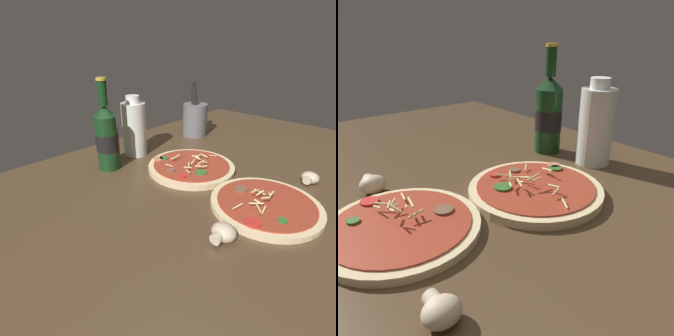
{
  "view_description": "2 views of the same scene",
  "coord_description": "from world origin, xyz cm",
  "views": [
    {
      "loc": [
        -55.09,
        -40.84,
        38.06
      ],
      "look_at": [
        -5.73,
        6.01,
        5.56
      ],
      "focal_mm": 28.0,
      "sensor_mm": 36.0,
      "label": 1
    },
    {
      "loc": [
        44.61,
        -36.31,
        32.9
      ],
      "look_at": [
        -4.73,
        3.12,
        5.87
      ],
      "focal_mm": 35.0,
      "sensor_mm": 36.0,
      "label": 2
    }
  ],
  "objects": [
    {
      "name": "pizza_far",
      "position": [
        2.92,
        4.41,
        3.48
      ],
      "size": [
        26.41,
        26.41,
        4.73
      ],
      "color": "beige",
      "rests_on": "counter_slab"
    },
    {
      "name": "oil_bottle",
      "position": [
        -0.52,
        26.86,
        11.85
      ],
      "size": [
        8.15,
        8.15,
        20.33
      ],
      "color": "silver",
      "rests_on": "counter_slab"
    },
    {
      "name": "beer_bottle",
      "position": [
        -13.35,
        24.07,
        12.6
      ],
      "size": [
        6.88,
        6.88,
        27.17
      ],
      "color": "#143819",
      "rests_on": "counter_slab"
    },
    {
      "name": "pizza_near",
      "position": [
        -1.12,
        -21.47,
        3.32
      ],
      "size": [
        25.81,
        25.81,
        4.86
      ],
      "color": "beige",
      "rests_on": "counter_slab"
    },
    {
      "name": "counter_slab",
      "position": [
        0.0,
        0.0,
        1.25
      ],
      "size": [
        160.0,
        90.0,
        2.5
      ],
      "color": "#4C3823",
      "rests_on": "ground"
    },
    {
      "name": "mushroom_left",
      "position": [
        -17.91,
        -20.48,
        4.32
      ],
      "size": [
        5.47,
        5.21,
        3.65
      ],
      "color": "beige",
      "rests_on": "counter_slab"
    },
    {
      "name": "mushroom_right",
      "position": [
        18.96,
        -25.06,
        4.16
      ],
      "size": [
        4.99,
        4.75,
        3.33
      ],
      "color": "beige",
      "rests_on": "counter_slab"
    }
  ]
}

